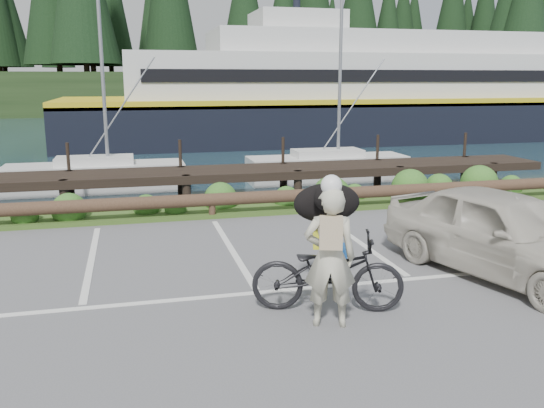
{
  "coord_description": "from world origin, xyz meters",
  "views": [
    {
      "loc": [
        -1.8,
        -8.6,
        3.25
      ],
      "look_at": [
        0.55,
        0.92,
        1.1
      ],
      "focal_mm": 38.0,
      "sensor_mm": 36.0,
      "label": 1
    }
  ],
  "objects": [
    {
      "name": "ground",
      "position": [
        0.0,
        0.0,
        0.0
      ],
      "size": [
        72.0,
        72.0,
        0.0
      ],
      "primitive_type": "plane",
      "color": "#545457"
    },
    {
      "name": "harbor_backdrop",
      "position": [
        0.39,
        78.47,
        -0.0
      ],
      "size": [
        170.0,
        160.0,
        30.0
      ],
      "color": "#172D37",
      "rests_on": "ground"
    },
    {
      "name": "vegetation_strip",
      "position": [
        0.0,
        5.3,
        0.05
      ],
      "size": [
        34.0,
        1.6,
        0.1
      ],
      "primitive_type": "cube",
      "color": "#3D5B21",
      "rests_on": "ground"
    },
    {
      "name": "log_rail",
      "position": [
        0.0,
        4.6,
        0.0
      ],
      "size": [
        32.0,
        0.3,
        0.6
      ],
      "primitive_type": null,
      "color": "#443021",
      "rests_on": "ground"
    },
    {
      "name": "bicycle",
      "position": [
        0.81,
        -1.29,
        0.56
      ],
      "size": [
        2.27,
        1.34,
        1.13
      ],
      "primitive_type": "imported",
      "rotation": [
        0.0,
        0.0,
        1.28
      ],
      "color": "black",
      "rests_on": "ground"
    },
    {
      "name": "cyclist",
      "position": [
        0.67,
        -1.77,
        0.95
      ],
      "size": [
        0.79,
        0.63,
        1.89
      ],
      "primitive_type": "imported",
      "rotation": [
        0.0,
        0.0,
        2.85
      ],
      "color": "beige",
      "rests_on": "ground"
    },
    {
      "name": "dog",
      "position": [
        1.01,
        -0.63,
        1.42
      ],
      "size": [
        0.78,
        1.13,
        0.6
      ],
      "primitive_type": "ellipsoid",
      "rotation": [
        0.0,
        0.0,
        1.28
      ],
      "color": "black",
      "rests_on": "bicycle"
    },
    {
      "name": "parked_car",
      "position": [
        4.14,
        -0.57,
        0.74
      ],
      "size": [
        2.91,
        4.66,
        1.48
      ],
      "primitive_type": "imported",
      "rotation": [
        0.0,
        0.0,
        0.29
      ],
      "color": "#BCB5A5",
      "rests_on": "ground"
    }
  ]
}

